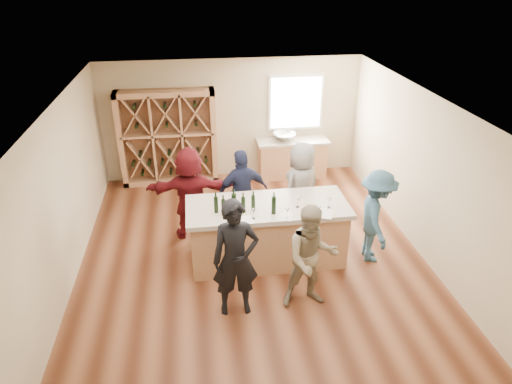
{
  "coord_description": "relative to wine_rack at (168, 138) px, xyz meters",
  "views": [
    {
      "loc": [
        -0.88,
        -6.75,
        4.74
      ],
      "look_at": [
        0.1,
        0.2,
        1.15
      ],
      "focal_mm": 32.0,
      "sensor_mm": 36.0,
      "label": 1
    }
  ],
  "objects": [
    {
      "name": "wine_glass_c",
      "position": [
        2.48,
        -3.92,
        0.07
      ],
      "size": [
        0.09,
        0.09,
        0.18
      ],
      "primitive_type": "cone",
      "rotation": [
        0.0,
        0.0,
        -0.36
      ],
      "color": "white",
      "rests_on": "tasting_counter_top"
    },
    {
      "name": "tasting_menu_b",
      "position": [
        1.97,
        -3.85,
        -0.02
      ],
      "size": [
        0.28,
        0.32,
        0.0
      ],
      "primitive_type": "cube",
      "rotation": [
        0.0,
        0.0,
        -0.37
      ],
      "color": "white",
      "rests_on": "tasting_counter_top"
    },
    {
      "name": "wine_bottle_b",
      "position": [
        0.99,
        -3.67,
        0.12
      ],
      "size": [
        0.09,
        0.09,
        0.28
      ],
      "primitive_type": "cylinder",
      "rotation": [
        0.0,
        0.0,
        -0.37
      ],
      "color": "black",
      "rests_on": "tasting_counter_top"
    },
    {
      "name": "wine_bottle_a",
      "position": [
        0.88,
        -3.56,
        0.12
      ],
      "size": [
        0.08,
        0.08,
        0.28
      ],
      "primitive_type": "cylinder",
      "rotation": [
        0.0,
        0.0,
        0.25
      ],
      "color": "black",
      "rests_on": "tasting_counter_top"
    },
    {
      "name": "tasting_menu_c",
      "position": [
        2.61,
        -3.85,
        -0.02
      ],
      "size": [
        0.35,
        0.39,
        0.0
      ],
      "primitive_type": "cube",
      "rotation": [
        0.0,
        0.0,
        -0.38
      ],
      "color": "white",
      "rests_on": "tasting_counter_top"
    },
    {
      "name": "wine_glass_a",
      "position": [
        1.45,
        -3.85,
        0.06
      ],
      "size": [
        0.07,
        0.07,
        0.16
      ],
      "primitive_type": "cone",
      "rotation": [
        0.0,
        0.0,
        -0.16
      ],
      "color": "white",
      "rests_on": "tasting_counter_top"
    },
    {
      "name": "wine_bottle_c",
      "position": [
        1.17,
        -3.58,
        0.14
      ],
      "size": [
        0.09,
        0.09,
        0.32
      ],
      "primitive_type": "cylinder",
      "rotation": [
        0.0,
        0.0,
        -0.11
      ],
      "color": "black",
      "rests_on": "tasting_counter_top"
    },
    {
      "name": "tasting_counter_base",
      "position": [
        1.74,
        -3.43,
        -0.6
      ],
      "size": [
        2.6,
        1.0,
        1.0
      ],
      "primitive_type": "cube",
      "color": "tan",
      "rests_on": "floor"
    },
    {
      "name": "person_far_right",
      "position": [
        2.56,
        -2.47,
        -0.21
      ],
      "size": [
        1.03,
        0.94,
        1.77
      ],
      "primitive_type": "imported",
      "rotation": [
        0.0,
        0.0,
        3.71
      ],
      "color": "slate",
      "rests_on": "floor"
    },
    {
      "name": "wine_glass_d",
      "position": [
        2.23,
        -3.57,
        0.08
      ],
      "size": [
        0.08,
        0.08,
        0.2
      ],
      "primitive_type": "cone",
      "rotation": [
        0.0,
        0.0,
        0.06
      ],
      "color": "white",
      "rests_on": "tasting_counter_top"
    },
    {
      "name": "wine_bottle_f",
      "position": [
        1.79,
        -3.73,
        0.13
      ],
      "size": [
        0.07,
        0.07,
        0.3
      ],
      "primitive_type": "cylinder",
      "color": "black",
      "rests_on": "tasting_counter_top"
    },
    {
      "name": "window_pane",
      "position": [
        3.0,
        0.17,
        0.65
      ],
      "size": [
        1.18,
        0.01,
        1.18
      ],
      "primitive_type": "cube",
      "color": "white",
      "rests_on": "wall_back"
    },
    {
      "name": "sink",
      "position": [
        2.7,
        -0.07,
        -0.09
      ],
      "size": [
        0.54,
        0.54,
        0.19
      ],
      "primitive_type": "imported",
      "color": "silver",
      "rests_on": "back_counter_top"
    },
    {
      "name": "person_near_right",
      "position": [
        2.2,
        -4.68,
        -0.26
      ],
      "size": [
        0.83,
        0.47,
        1.68
      ],
      "primitive_type": "imported",
      "rotation": [
        0.0,
        0.0,
        0.02
      ],
      "color": "gray",
      "rests_on": "floor"
    },
    {
      "name": "person_near_left",
      "position": [
        1.08,
        -4.68,
        -0.17
      ],
      "size": [
        0.68,
        0.51,
        1.85
      ],
      "primitive_type": "imported",
      "rotation": [
        0.0,
        0.0,
        0.02
      ],
      "color": "black",
      "rests_on": "floor"
    },
    {
      "name": "tasting_menu_a",
      "position": [
        1.34,
        -3.87,
        -0.02
      ],
      "size": [
        0.24,
        0.3,
        0.0
      ],
      "primitive_type": "cube",
      "rotation": [
        0.0,
        0.0,
        0.15
      ],
      "color": "white",
      "rests_on": "tasting_counter_top"
    },
    {
      "name": "wine_glass_b",
      "position": [
        1.98,
        -3.91,
        0.07
      ],
      "size": [
        0.07,
        0.07,
        0.17
      ],
      "primitive_type": "cone",
      "rotation": [
        0.0,
        0.0,
        0.14
      ],
      "color": "white",
      "rests_on": "tasting_counter_top"
    },
    {
      "name": "wine_bottle_e",
      "position": [
        1.48,
        -3.58,
        0.11
      ],
      "size": [
        0.08,
        0.08,
        0.27
      ],
      "primitive_type": "cylinder",
      "rotation": [
        0.0,
        0.0,
        0.32
      ],
      "color": "black",
      "rests_on": "tasting_counter_top"
    },
    {
      "name": "wall_left",
      "position": [
        -1.55,
        -3.27,
        0.3
      ],
      "size": [
        0.1,
        7.0,
        2.8
      ],
      "primitive_type": "cube",
      "color": "#C5B38F",
      "rests_on": "ground"
    },
    {
      "name": "back_counter_base",
      "position": [
        2.9,
        -0.07,
        -0.67
      ],
      "size": [
        1.6,
        0.58,
        0.86
      ],
      "primitive_type": "cube",
      "color": "tan",
      "rests_on": "floor"
    },
    {
      "name": "window_frame",
      "position": [
        3.0,
        0.2,
        0.65
      ],
      "size": [
        1.3,
        0.06,
        1.3
      ],
      "primitive_type": "cube",
      "color": "white",
      "rests_on": "wall_back"
    },
    {
      "name": "faucet",
      "position": [
        2.7,
        0.11,
        -0.03
      ],
      "size": [
        0.02,
        0.02,
        0.3
      ],
      "primitive_type": "cylinder",
      "color": "silver",
      "rests_on": "back_counter_top"
    },
    {
      "name": "wine_bottle_d",
      "position": [
        1.31,
        -3.62,
        0.12
      ],
      "size": [
        0.08,
        0.08,
        0.27
      ],
      "primitive_type": "cylinder",
      "rotation": [
        0.0,
        0.0,
        0.23
      ],
      "color": "black",
      "rests_on": "tasting_counter_top"
    },
    {
      "name": "floor",
      "position": [
        1.5,
        -3.27,
        -1.15
      ],
      "size": [
        6.0,
        7.0,
        0.1
      ],
      "primitive_type": "cube",
      "color": "brown",
      "rests_on": "ground"
    },
    {
      "name": "tasting_counter_top",
      "position": [
        1.74,
        -3.43,
        -0.06
      ],
      "size": [
        2.72,
        1.12,
        0.08
      ],
      "primitive_type": "cube",
      "color": "#B6A896",
      "rests_on": "tasting_counter_base"
    },
    {
      "name": "back_counter_top",
      "position": [
        2.9,
        -0.07,
        -0.21
      ],
      "size": [
        1.7,
        0.62,
        0.06
      ],
      "primitive_type": "cube",
      "color": "#B6A896",
      "rests_on": "back_counter_base"
    },
    {
      "name": "wall_front",
      "position": [
        1.5,
        -6.82,
        0.3
      ],
      "size": [
        6.0,
        0.1,
        2.8
      ],
      "primitive_type": "cube",
      "color": "#C5B38F",
      "rests_on": "ground"
    },
    {
      "name": "person_far_mid",
      "position": [
        1.42,
        -2.51,
        -0.24
      ],
      "size": [
        1.09,
        0.72,
        1.71
      ],
      "primitive_type": "imported",
      "rotation": [
        0.0,
        0.0,
        3.36
      ],
      "color": "#191E38",
      "rests_on": "floor"
    },
    {
      "name": "person_far_left",
      "position": [
        0.47,
        -2.46,
        -0.21
      ],
      "size": [
        1.68,
        0.67,
        1.79
      ],
      "primitive_type": "imported",
      "rotation": [
        0.0,
        0.0,
        3.1
      ],
      "color": "#590F14",
      "rests_on": "floor"
    },
    {
      "name": "wall_right",
      "position": [
        4.55,
        -3.27,
        0.3
      ],
      "size": [
        0.1,
        7.0,
        2.8
      ],
      "primitive_type": "cube",
      "color": "#C5B38F",
      "rests_on": "ground"
    },
    {
      "name": "ceiling",
      "position": [
        1.5,
        -3.27,
        1.75
      ],
      "size": [
        6.0,
        7.0,
        0.1
      ],
      "primitive_type": "cube",
      "color": "white",
      "rests_on": "ground"
    },
    {
      "name": "wall_back",
      "position": [
        1.5,
        0.28,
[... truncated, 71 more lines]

